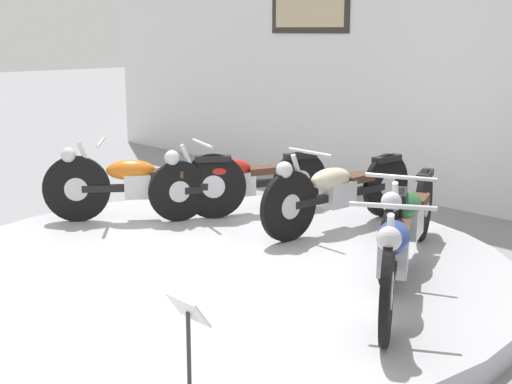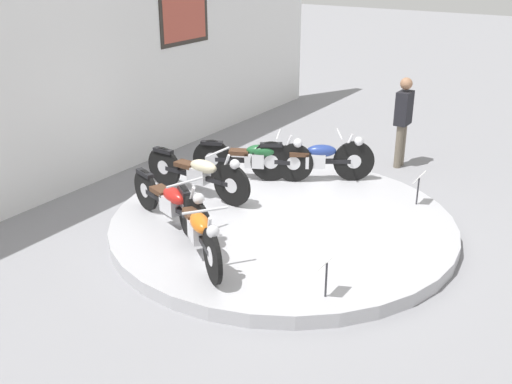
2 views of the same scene
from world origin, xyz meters
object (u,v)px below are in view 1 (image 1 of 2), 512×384
motorcycle_green (408,216)px  motorcycle_orange (141,181)px  info_placard_front_centre (188,322)px  motorcycle_red (238,179)px  motorcycle_cream (338,189)px  motorcycle_blue (394,249)px

motorcycle_green → motorcycle_orange: bearing=-161.9°
info_placard_front_centre → motorcycle_red: bearing=134.7°
motorcycle_cream → motorcycle_blue: motorcycle_blue is taller
motorcycle_blue → motorcycle_cream: bearing=142.2°
motorcycle_orange → motorcycle_cream: motorcycle_orange is taller
motorcycle_blue → info_placard_front_centre: size_ratio=3.35×
motorcycle_cream → motorcycle_red: bearing=-161.7°
motorcycle_cream → motorcycle_green: 1.11m
motorcycle_cream → motorcycle_blue: 1.94m
motorcycle_red → motorcycle_green: size_ratio=1.02×
motorcycle_green → info_placard_front_centre: 2.63m
motorcycle_blue → info_placard_front_centre: motorcycle_blue is taller
motorcycle_cream → motorcycle_green: size_ratio=1.09×
motorcycle_cream → motorcycle_green: bearing=-18.0°
motorcycle_red → motorcycle_green: (2.10, 0.00, 0.01)m
motorcycle_cream → info_placard_front_centre: bearing=-62.8°
motorcycle_green → motorcycle_cream: bearing=162.0°
motorcycle_red → motorcycle_cream: motorcycle_cream is taller
motorcycle_orange → motorcycle_red: size_ratio=0.87×
motorcycle_orange → motorcycle_red: bearing=59.9°
motorcycle_orange → motorcycle_green: 2.72m
motorcycle_green → motorcycle_blue: 0.98m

